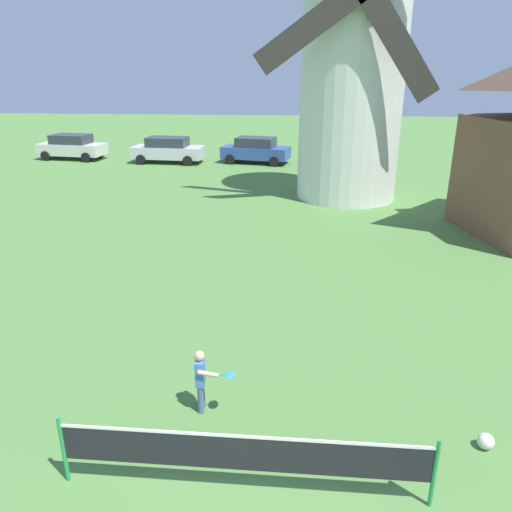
# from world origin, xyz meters

# --- Properties ---
(windmill) EXTENTS (7.98, 5.10, 12.27)m
(windmill) POSITION_xyz_m (2.73, 19.65, 5.88)
(windmill) COLOR silver
(windmill) RESTS_ON ground_plane
(tennis_net) EXTENTS (5.16, 0.06, 1.10)m
(tennis_net) POSITION_xyz_m (-0.01, 2.36, 0.68)
(tennis_net) COLOR #238E4C
(tennis_net) RESTS_ON ground_plane
(player_far) EXTENTS (0.71, 0.45, 1.17)m
(player_far) POSITION_xyz_m (-0.91, 4.08, 0.67)
(player_far) COLOR slate
(player_far) RESTS_ON ground_plane
(stray_ball) EXTENTS (0.26, 0.26, 0.26)m
(stray_ball) POSITION_xyz_m (3.67, 3.56, 0.13)
(stray_ball) COLOR silver
(stray_ball) RESTS_ON ground_plane
(parked_car_cream) EXTENTS (4.32, 2.28, 1.56)m
(parked_car_cream) POSITION_xyz_m (-13.93, 28.10, 0.81)
(parked_car_cream) COLOR silver
(parked_car_cream) RESTS_ON ground_plane
(parked_car_silver) EXTENTS (4.40, 2.09, 1.56)m
(parked_car_silver) POSITION_xyz_m (-7.48, 27.39, 0.81)
(parked_car_silver) COLOR silver
(parked_car_silver) RESTS_ON ground_plane
(parked_car_blue) EXTENTS (4.33, 2.51, 1.56)m
(parked_car_blue) POSITION_xyz_m (-2.09, 27.77, 0.81)
(parked_car_blue) COLOR #334C99
(parked_car_blue) RESTS_ON ground_plane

